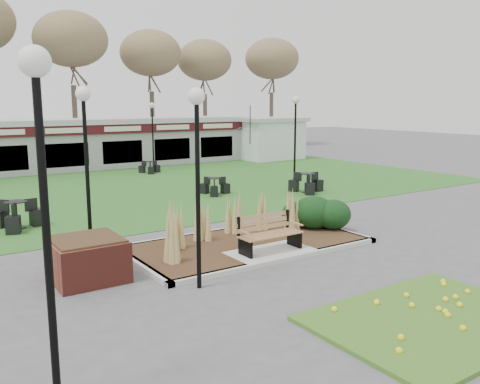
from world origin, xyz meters
TOP-DOWN VIEW (x-y plane):
  - ground at (0.00, 0.00)m, footprint 100.00×100.00m
  - lawn at (0.00, 12.00)m, footprint 34.00×16.00m
  - flower_bed at (0.00, -4.60)m, footprint 4.20×3.00m
  - planting_bed at (1.27, 1.35)m, footprint 6.75×3.40m
  - park_bench at (0.00, 0.25)m, footprint 1.70×0.66m
  - brick_planter at (-4.40, 1.00)m, footprint 1.50×1.50m
  - food_pavilion at (0.00, 19.96)m, footprint 24.60×3.40m
  - service_hut at (13.50, 18.00)m, footprint 4.40×3.40m
  - tree_backdrop at (0.00, 28.00)m, footprint 47.24×5.24m
  - lamp_post_near_left at (-6.21, -3.50)m, footprint 0.37×0.37m
  - lamp_post_near_right at (-2.61, -0.80)m, footprint 0.34×0.34m
  - lamp_post_mid_left at (-3.89, 2.35)m, footprint 0.35×0.35m
  - lamp_post_mid_right at (7.52, 8.20)m, footprint 0.34×0.34m
  - lamp_post_far_right at (4.44, 17.00)m, footprint 0.32×0.32m
  - bistro_set_a at (-4.79, 6.70)m, footprint 1.52×1.59m
  - bistro_set_b at (3.29, 8.35)m, footprint 1.18×1.32m
  - bistro_set_c at (6.85, 6.55)m, footprint 1.36×1.56m
  - bistro_set_d at (3.74, 15.96)m, footprint 1.15×1.18m
  - patio_umbrella at (9.38, 14.43)m, footprint 2.25×2.29m

SIDE VIEW (x-z plane):
  - ground at x=0.00m, z-range 0.00..0.00m
  - lawn at x=0.00m, z-range 0.00..0.02m
  - flower_bed at x=0.00m, z-range -0.01..0.15m
  - bistro_set_d at x=3.74m, z-range -0.09..0.55m
  - bistro_set_b at x=3.29m, z-range -0.10..0.61m
  - bistro_set_c at x=6.85m, z-range -0.12..0.71m
  - bistro_set_a at x=-4.79m, z-range -0.12..0.73m
  - planting_bed at x=1.27m, z-range -0.27..1.00m
  - brick_planter at x=-4.40m, z-range 0.00..0.95m
  - park_bench at x=0.00m, z-range 0.12..1.05m
  - service_hut at x=13.50m, z-range 0.04..2.86m
  - food_pavilion at x=0.00m, z-range 0.03..2.93m
  - patio_umbrella at x=9.38m, z-range 0.35..2.91m
  - lamp_post_far_right at x=4.44m, z-range 0.88..4.71m
  - lamp_post_mid_right at x=7.52m, z-range 0.95..5.08m
  - lamp_post_near_right at x=-2.61m, z-range 0.95..5.09m
  - lamp_post_mid_left at x=-3.89m, z-range 0.97..5.19m
  - lamp_post_near_left at x=-6.21m, z-range 1.03..5.53m
  - tree_backdrop at x=0.00m, z-range 3.18..13.54m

